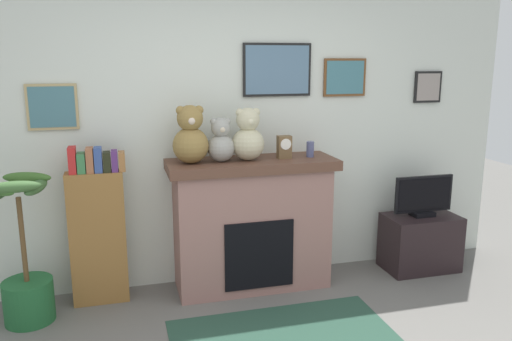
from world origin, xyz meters
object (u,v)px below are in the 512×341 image
object	(u,v)px
potted_plant	(25,271)
television	(423,197)
mantel_clock	(284,147)
teddy_bear_cream	(248,137)
fireplace	(252,223)
teddy_bear_grey	(221,142)
teddy_bear_brown	(190,137)
tv_stand	(420,242)
bookshelf	(98,230)
candle_jar	(310,149)

from	to	relation	value
potted_plant	television	world-z (taller)	potted_plant
mantel_clock	teddy_bear_cream	distance (m)	0.32
potted_plant	television	size ratio (longest dim) A/B	1.97
fireplace	mantel_clock	world-z (taller)	mantel_clock
potted_plant	teddy_bear_grey	bearing A→B (deg)	5.55
television	teddy_bear_grey	world-z (taller)	teddy_bear_grey
television	mantel_clock	bearing A→B (deg)	177.88
potted_plant	fireplace	bearing A→B (deg)	5.33
teddy_bear_brown	teddy_bear_grey	size ratio (longest dim) A/B	1.29
tv_stand	potted_plant	bearing A→B (deg)	-178.33
bookshelf	tv_stand	distance (m)	2.83
fireplace	candle_jar	size ratio (longest dim) A/B	10.63
mantel_clock	teddy_bear_grey	bearing A→B (deg)	179.92
television	candle_jar	world-z (taller)	candle_jar
television	teddy_bear_cream	distance (m)	1.72
tv_stand	candle_jar	xyz separation A→B (m)	(-1.08, 0.05, 0.91)
television	candle_jar	distance (m)	1.18
fireplace	bookshelf	size ratio (longest dim) A/B	1.10
teddy_bear_grey	tv_stand	bearing A→B (deg)	-1.49
tv_stand	mantel_clock	xyz separation A→B (m)	(-1.31, 0.05, 0.94)
teddy_bear_brown	teddy_bear_grey	world-z (taller)	teddy_bear_brown
teddy_bear_grey	teddy_bear_cream	distance (m)	0.22
teddy_bear_grey	teddy_bear_cream	world-z (taller)	teddy_bear_cream
bookshelf	mantel_clock	xyz separation A→B (m)	(1.50, -0.05, 0.60)
fireplace	teddy_bear_cream	distance (m)	0.73
tv_stand	teddy_bear_grey	distance (m)	2.09
television	candle_jar	xyz separation A→B (m)	(-1.08, 0.05, 0.48)
bookshelf	teddy_bear_brown	world-z (taller)	teddy_bear_brown
tv_stand	teddy_bear_grey	bearing A→B (deg)	178.51
tv_stand	television	bearing A→B (deg)	-90.00
tv_stand	fireplace	bearing A→B (deg)	177.61
candle_jar	teddy_bear_brown	size ratio (longest dim) A/B	0.29
television	mantel_clock	size ratio (longest dim) A/B	3.00
candle_jar	potted_plant	bearing A→B (deg)	-176.30
tv_stand	mantel_clock	size ratio (longest dim) A/B	3.51
tv_stand	teddy_bear_cream	world-z (taller)	teddy_bear_cream
bookshelf	teddy_bear_grey	size ratio (longest dim) A/B	3.57
fireplace	tv_stand	distance (m)	1.61
fireplace	potted_plant	bearing A→B (deg)	-174.67
bookshelf	teddy_bear_grey	distance (m)	1.18
tv_stand	mantel_clock	bearing A→B (deg)	177.95
potted_plant	television	bearing A→B (deg)	1.65
bookshelf	teddy_bear_grey	world-z (taller)	teddy_bear_grey
teddy_bear_brown	potted_plant	bearing A→B (deg)	-173.40
candle_jar	teddy_bear_cream	bearing A→B (deg)	-179.94
fireplace	television	size ratio (longest dim) A/B	2.46
mantel_clock	teddy_bear_grey	xyz separation A→B (m)	(-0.53, 0.00, 0.06)
fireplace	candle_jar	world-z (taller)	candle_jar
fireplace	bookshelf	xyz separation A→B (m)	(-1.23, 0.03, 0.04)
mantel_clock	teddy_bear_grey	distance (m)	0.53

